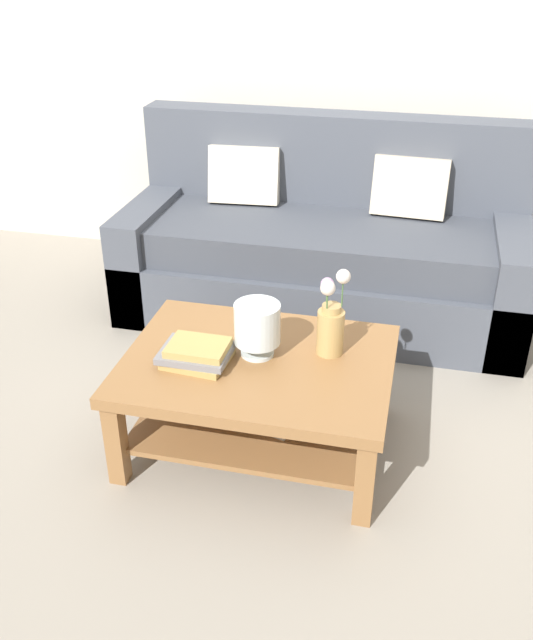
{
  "coord_description": "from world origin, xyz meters",
  "views": [
    {
      "loc": [
        0.58,
        -2.65,
        1.94
      ],
      "look_at": [
        0.0,
        -0.2,
        0.53
      ],
      "focal_mm": 39.02,
      "sensor_mm": 36.0,
      "label": 1
    }
  ],
  "objects_px": {
    "book_stack_main": "(197,353)",
    "glass_hurricane_vase": "(257,325)",
    "flower_pitcher": "(331,322)",
    "couch": "(324,250)",
    "coffee_table": "(259,383)"
  },
  "relations": [
    {
      "from": "book_stack_main",
      "to": "glass_hurricane_vase",
      "type": "xyz_separation_m",
      "value": [
        0.22,
        0.11,
        0.1
      ]
    },
    {
      "from": "flower_pitcher",
      "to": "couch",
      "type": "bearing_deg",
      "value": 100.19
    },
    {
      "from": "couch",
      "to": "book_stack_main",
      "type": "distance_m",
      "value": 1.4
    },
    {
      "from": "couch",
      "to": "book_stack_main",
      "type": "relative_size",
      "value": 7.89
    },
    {
      "from": "coffee_table",
      "to": "book_stack_main",
      "type": "bearing_deg",
      "value": -162.96
    },
    {
      "from": "couch",
      "to": "glass_hurricane_vase",
      "type": "relative_size",
      "value": 9.69
    },
    {
      "from": "coffee_table",
      "to": "couch",
      "type": "bearing_deg",
      "value": 87.41
    },
    {
      "from": "coffee_table",
      "to": "flower_pitcher",
      "type": "xyz_separation_m",
      "value": [
        0.27,
        0.12,
        0.26
      ]
    },
    {
      "from": "book_stack_main",
      "to": "flower_pitcher",
      "type": "distance_m",
      "value": 0.55
    },
    {
      "from": "glass_hurricane_vase",
      "to": "flower_pitcher",
      "type": "relative_size",
      "value": 0.6
    },
    {
      "from": "coffee_table",
      "to": "flower_pitcher",
      "type": "distance_m",
      "value": 0.39
    },
    {
      "from": "couch",
      "to": "flower_pitcher",
      "type": "bearing_deg",
      "value": -79.81
    },
    {
      "from": "coffee_table",
      "to": "book_stack_main",
      "type": "distance_m",
      "value": 0.29
    },
    {
      "from": "coffee_table",
      "to": "glass_hurricane_vase",
      "type": "relative_size",
      "value": 4.77
    },
    {
      "from": "couch",
      "to": "coffee_table",
      "type": "bearing_deg",
      "value": -92.59
    }
  ]
}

